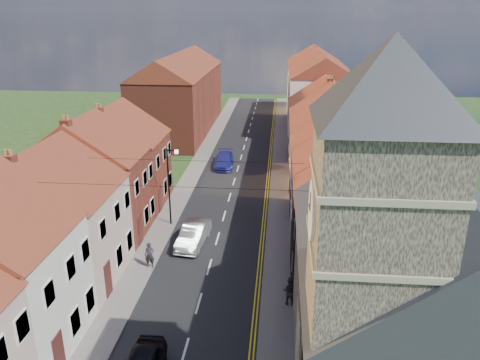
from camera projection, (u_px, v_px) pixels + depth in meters
The scene contains 20 objects.
road at pixel (234, 182), 45.20m from camera, with size 7.00×90.00×0.02m, color black.
pavement_left at pixel (189, 180), 45.55m from camera, with size 1.80×90.00×0.12m, color gray.
pavement_right at pixel (280, 183), 44.82m from camera, with size 1.80×90.00×0.12m, color gray.
church at pixel (411, 288), 17.45m from camera, with size 11.25×14.25×15.20m.
cottage_r_tudor at pixel (364, 218), 26.71m from camera, with size 8.30×5.20×9.00m.
cottage_r_white_near at pixel (352, 185), 31.76m from camera, with size 8.30×6.00×9.00m.
cottage_r_cream_mid at pixel (343, 161), 36.81m from camera, with size 8.30×5.20×9.00m.
cottage_r_pink at pixel (336, 142), 41.87m from camera, with size 8.30×6.00×9.00m.
cottage_r_white_far at pixel (330, 128), 46.92m from camera, with size 8.30×5.20×9.00m.
cottage_r_cream_far at pixel (326, 117), 51.97m from camera, with size 8.30×6.00×9.00m.
cottage_l_white at pixel (47, 213), 27.58m from camera, with size 8.30×6.90×8.80m.
cottage_l_brick_mid at pixel (87, 176), 33.24m from camera, with size 8.30×5.70×9.10m.
cottage_l_pink at pixel (115, 155), 38.72m from camera, with size 8.30×6.30×8.80m.
block_right_far at pixel (317, 88), 66.01m from camera, with size 8.30×24.20×10.50m.
block_left_far at pixel (180, 92), 62.87m from camera, with size 8.30×24.20×10.50m.
lamppost at pixel (170, 182), 34.95m from camera, with size 0.88×0.15×6.00m.
car_mid at pixel (194, 235), 32.94m from camera, with size 1.56×4.48×1.48m, color gray.
car_far at pixel (224, 160), 49.32m from camera, with size 1.94×4.77×1.38m, color navy.
pedestrian_left at pixel (150, 255), 29.72m from camera, with size 0.63×0.41×1.72m, color #232328.
pedestrian_right at pixel (290, 291), 25.98m from camera, with size 0.82×0.64×1.70m, color black.
Camera 1 is at (4.31, -12.18, 15.68)m, focal length 35.00 mm.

